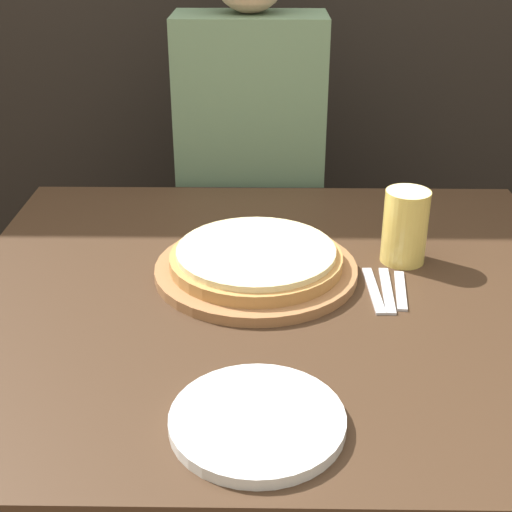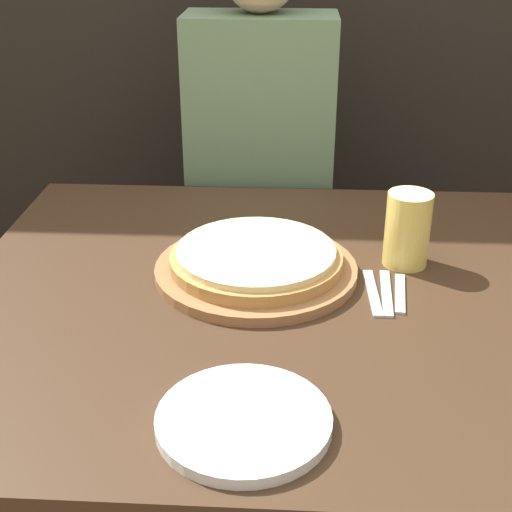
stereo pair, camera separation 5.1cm
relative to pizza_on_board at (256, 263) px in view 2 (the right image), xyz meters
The scene contains 8 objects.
dining_table 0.41m from the pizza_on_board, 61.19° to the right, with size 1.18×1.06×0.75m.
pizza_on_board is the anchor object (origin of this frame).
beer_glass 0.31m from the pizza_on_board, 12.49° to the left, with size 0.09×0.09×0.15m.
dinner_plate 0.45m from the pizza_on_board, 88.93° to the right, with size 0.24×0.24×0.02m.
fork 0.23m from the pizza_on_board, 16.69° to the right, with size 0.02×0.17×0.00m.
dinner_knife 0.25m from the pizza_on_board, 15.06° to the right, with size 0.03×0.17×0.00m.
spoon 0.28m from the pizza_on_board, 13.72° to the right, with size 0.04×0.15×0.00m.
diner_person 0.63m from the pizza_on_board, 92.24° to the left, with size 0.39×0.20×1.33m.
Camera 2 is at (0.03, -1.15, 1.40)m, focal length 50.00 mm.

